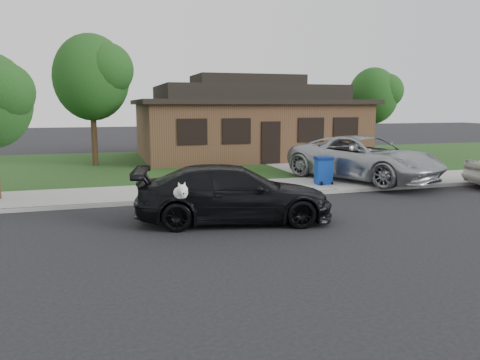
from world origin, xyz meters
name	(u,v)px	position (x,y,z in m)	size (l,w,h in m)	color
ground	(274,224)	(0.00, 0.00, 0.00)	(120.00, 120.00, 0.00)	black
sidewalk	(225,190)	(0.00, 5.00, 0.06)	(60.00, 3.00, 0.12)	gray
curb	(236,197)	(0.00, 3.50, 0.06)	(60.00, 0.12, 0.12)	gray
lawn	(185,164)	(0.00, 13.00, 0.07)	(60.00, 13.00, 0.13)	#193814
driveway	(315,166)	(6.00, 10.00, 0.07)	(4.50, 13.00, 0.14)	gray
sedan	(234,194)	(-0.92, 0.60, 0.75)	(5.50, 3.07, 1.51)	black
minivan	(364,158)	(5.76, 5.14, 1.01)	(2.88, 6.25, 1.74)	#A2A5A9
recycling_bin	(323,170)	(3.80, 4.75, 0.65)	(0.72, 0.72, 1.04)	#0D3494
house	(247,122)	(4.00, 15.00, 2.13)	(12.60, 8.60, 4.65)	#422B1C
tree_0	(95,76)	(-4.34, 12.88, 4.48)	(3.78, 3.60, 6.34)	#332114
tree_1	(376,95)	(12.14, 14.40, 3.71)	(3.15, 3.00, 5.25)	#332114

